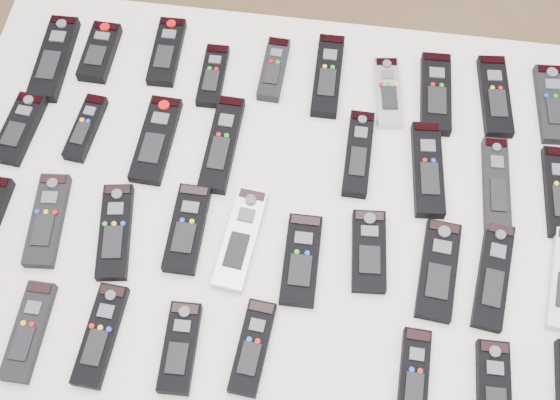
# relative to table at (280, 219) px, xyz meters

# --- Properties ---
(ground) EXTENTS (4.00, 4.00, 0.00)m
(ground) POSITION_rel_table_xyz_m (-0.13, 0.05, -0.72)
(ground) COLOR #895C45
(ground) RESTS_ON ground
(table) EXTENTS (1.25, 0.88, 0.78)m
(table) POSITION_rel_table_xyz_m (0.00, 0.00, 0.00)
(table) COLOR white
(table) RESTS_ON ground
(remote_0) EXTENTS (0.06, 0.20, 0.02)m
(remote_0) POSITION_rel_table_xyz_m (-0.49, 0.26, 0.07)
(remote_0) COLOR black
(remote_0) RESTS_ON table
(remote_1) EXTENTS (0.06, 0.14, 0.02)m
(remote_1) POSITION_rel_table_xyz_m (-0.41, 0.29, 0.07)
(remote_1) COLOR black
(remote_1) RESTS_ON table
(remote_2) EXTENTS (0.06, 0.16, 0.02)m
(remote_2) POSITION_rel_table_xyz_m (-0.27, 0.31, 0.07)
(remote_2) COLOR black
(remote_2) RESTS_ON table
(remote_3) EXTENTS (0.05, 0.14, 0.02)m
(remote_3) POSITION_rel_table_xyz_m (-0.17, 0.26, 0.07)
(remote_3) COLOR black
(remote_3) RESTS_ON table
(remote_4) EXTENTS (0.05, 0.15, 0.02)m
(remote_4) POSITION_rel_table_xyz_m (-0.05, 0.29, 0.07)
(remote_4) COLOR black
(remote_4) RESTS_ON table
(remote_5) EXTENTS (0.05, 0.19, 0.02)m
(remote_5) POSITION_rel_table_xyz_m (0.06, 0.29, 0.07)
(remote_5) COLOR black
(remote_5) RESTS_ON table
(remote_6) EXTENTS (0.07, 0.16, 0.02)m
(remote_6) POSITION_rel_table_xyz_m (0.18, 0.27, 0.07)
(remote_6) COLOR #B7B7BC
(remote_6) RESTS_ON table
(remote_7) EXTENTS (0.06, 0.18, 0.02)m
(remote_7) POSITION_rel_table_xyz_m (0.27, 0.28, 0.07)
(remote_7) COLOR black
(remote_7) RESTS_ON table
(remote_8) EXTENTS (0.07, 0.19, 0.02)m
(remote_8) POSITION_rel_table_xyz_m (0.39, 0.29, 0.07)
(remote_8) COLOR black
(remote_8) RESTS_ON table
(remote_9) EXTENTS (0.07, 0.18, 0.02)m
(remote_9) POSITION_rel_table_xyz_m (0.50, 0.28, 0.07)
(remote_9) COLOR black
(remote_9) RESTS_ON table
(remote_10) EXTENTS (0.07, 0.15, 0.02)m
(remote_10) POSITION_rel_table_xyz_m (-0.51, 0.09, 0.07)
(remote_10) COLOR black
(remote_10) RESTS_ON table
(remote_11) EXTENTS (0.05, 0.15, 0.02)m
(remote_11) POSITION_rel_table_xyz_m (-0.39, 0.11, 0.07)
(remote_11) COLOR black
(remote_11) RESTS_ON table
(remote_12) EXTENTS (0.07, 0.19, 0.02)m
(remote_12) POSITION_rel_table_xyz_m (-0.25, 0.10, 0.07)
(remote_12) COLOR black
(remote_12) RESTS_ON table
(remote_13) EXTENTS (0.06, 0.20, 0.02)m
(remote_13) POSITION_rel_table_xyz_m (-0.12, 0.11, 0.07)
(remote_13) COLOR black
(remote_13) RESTS_ON table
(remote_14) EXTENTS (0.05, 0.18, 0.02)m
(remote_14) POSITION_rel_table_xyz_m (0.13, 0.12, 0.07)
(remote_14) COLOR black
(remote_14) RESTS_ON table
(remote_15) EXTENTS (0.07, 0.20, 0.02)m
(remote_15) POSITION_rel_table_xyz_m (0.26, 0.10, 0.07)
(remote_15) COLOR black
(remote_15) RESTS_ON table
(remote_16) EXTENTS (0.05, 0.19, 0.02)m
(remote_16) POSITION_rel_table_xyz_m (0.39, 0.09, 0.07)
(remote_16) COLOR black
(remote_16) RESTS_ON table
(remote_17) EXTENTS (0.05, 0.18, 0.02)m
(remote_17) POSITION_rel_table_xyz_m (0.50, 0.09, 0.07)
(remote_17) COLOR black
(remote_17) RESTS_ON table
(remote_19) EXTENTS (0.07, 0.18, 0.02)m
(remote_19) POSITION_rel_table_xyz_m (-0.41, -0.09, 0.07)
(remote_19) COLOR black
(remote_19) RESTS_ON table
(remote_20) EXTENTS (0.08, 0.19, 0.02)m
(remote_20) POSITION_rel_table_xyz_m (-0.28, -0.10, 0.07)
(remote_20) COLOR black
(remote_20) RESTS_ON table
(remote_21) EXTENTS (0.06, 0.17, 0.02)m
(remote_21) POSITION_rel_table_xyz_m (-0.16, -0.07, 0.07)
(remote_21) COLOR black
(remote_21) RESTS_ON table
(remote_22) EXTENTS (0.07, 0.20, 0.02)m
(remote_22) POSITION_rel_table_xyz_m (-0.06, -0.08, 0.07)
(remote_22) COLOR #B7B7BC
(remote_22) RESTS_ON table
(remote_23) EXTENTS (0.06, 0.17, 0.02)m
(remote_23) POSITION_rel_table_xyz_m (0.05, -0.11, 0.07)
(remote_23) COLOR black
(remote_23) RESTS_ON table
(remote_24) EXTENTS (0.07, 0.15, 0.02)m
(remote_24) POSITION_rel_table_xyz_m (0.17, -0.07, 0.07)
(remote_24) COLOR black
(remote_24) RESTS_ON table
(remote_25) EXTENTS (0.07, 0.18, 0.02)m
(remote_25) POSITION_rel_table_xyz_m (0.29, -0.09, 0.07)
(remote_25) COLOR black
(remote_25) RESTS_ON table
(remote_26) EXTENTS (0.07, 0.20, 0.02)m
(remote_26) POSITION_rel_table_xyz_m (0.38, -0.09, 0.07)
(remote_26) COLOR black
(remote_26) RESTS_ON table
(remote_29) EXTENTS (0.05, 0.17, 0.02)m
(remote_29) POSITION_rel_table_xyz_m (-0.38, -0.29, 0.07)
(remote_29) COLOR black
(remote_29) RESTS_ON table
(remote_30) EXTENTS (0.06, 0.17, 0.02)m
(remote_30) POSITION_rel_table_xyz_m (-0.26, -0.28, 0.07)
(remote_30) COLOR black
(remote_30) RESTS_ON table
(remote_31) EXTENTS (0.06, 0.15, 0.02)m
(remote_31) POSITION_rel_table_xyz_m (-0.13, -0.29, 0.07)
(remote_31) COLOR black
(remote_31) RESTS_ON table
(remote_32) EXTENTS (0.06, 0.16, 0.02)m
(remote_32) POSITION_rel_table_xyz_m (-0.01, -0.27, 0.07)
(remote_32) COLOR black
(remote_32) RESTS_ON table
(remote_33) EXTENTS (0.05, 0.16, 0.02)m
(remote_33) POSITION_rel_table_xyz_m (0.25, -0.28, 0.07)
(remote_33) COLOR black
(remote_33) RESTS_ON table
(remote_34) EXTENTS (0.05, 0.16, 0.02)m
(remote_34) POSITION_rel_table_xyz_m (0.38, -0.29, 0.07)
(remote_34) COLOR black
(remote_34) RESTS_ON table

